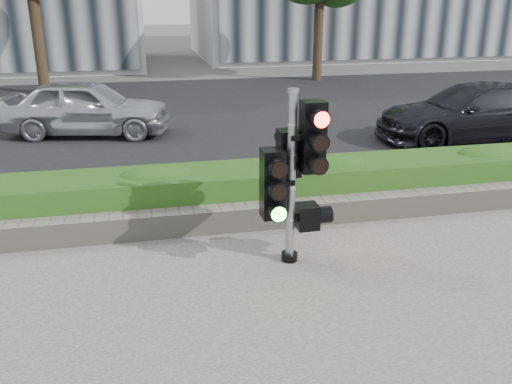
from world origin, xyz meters
TOP-DOWN VIEW (x-y plane):
  - ground at (0.00, 0.00)m, footprint 120.00×120.00m
  - road at (0.00, 10.00)m, footprint 60.00×13.00m
  - curb at (0.00, 3.15)m, footprint 60.00×0.25m
  - stone_wall at (0.00, 1.90)m, footprint 12.00×0.32m
  - hedge at (0.00, 2.55)m, footprint 12.00×1.00m
  - traffic_signal at (0.36, 0.83)m, footprint 0.74×0.53m
  - car_silver at (-2.59, 8.11)m, footprint 4.09×2.31m
  - car_dark at (5.99, 5.79)m, footprint 4.42×1.86m

SIDE VIEW (x-z plane):
  - ground at x=0.00m, z-range 0.00..0.00m
  - road at x=0.00m, z-range 0.00..0.02m
  - curb at x=0.00m, z-range 0.00..0.12m
  - stone_wall at x=0.00m, z-range 0.03..0.37m
  - hedge at x=0.00m, z-range 0.03..0.71m
  - car_dark at x=5.99m, z-range 0.02..1.29m
  - car_silver at x=-2.59m, z-range 0.02..1.33m
  - traffic_signal at x=0.36m, z-range 0.14..2.29m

